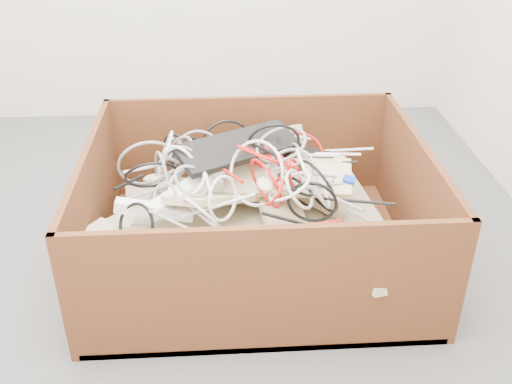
{
  "coord_description": "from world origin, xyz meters",
  "views": [
    {
      "loc": [
        0.12,
        -2.02,
        1.47
      ],
      "look_at": [
        0.24,
        -0.03,
        0.3
      ],
      "focal_mm": 41.8,
      "sensor_mm": 36.0,
      "label": 1
    }
  ],
  "objects": [
    {
      "name": "mice_scatter",
      "position": [
        0.25,
        -0.06,
        0.35
      ],
      "size": [
        0.85,
        0.82,
        0.19
      ],
      "color": "#BFB69A",
      "rests_on": "keyboard_pile"
    },
    {
      "name": "cable_tangle",
      "position": [
        0.17,
        -0.01,
        0.4
      ],
      "size": [
        1.1,
        0.79,
        0.4
      ],
      "color": "gray",
      "rests_on": "keyboard_pile"
    },
    {
      "name": "vga_plug",
      "position": [
        0.6,
        -0.05,
        0.35
      ],
      "size": [
        0.06,
        0.06,
        0.03
      ],
      "primitive_type": "cube",
      "rotation": [
        0.09,
        0.14,
        -0.42
      ],
      "color": "#0D37CB",
      "rests_on": "keyboard_pile"
    },
    {
      "name": "keyboard_pile",
      "position": [
        0.23,
        -0.02,
        0.29
      ],
      "size": [
        1.15,
        1.02,
        0.37
      ],
      "color": "beige",
      "rests_on": "cardboard_box"
    },
    {
      "name": "power_strip_right",
      "position": [
        -0.14,
        -0.17,
        0.32
      ],
      "size": [
        0.29,
        0.06,
        0.09
      ],
      "primitive_type": "cube",
      "rotation": [
        -0.1,
        0.17,
        -0.02
      ],
      "color": "white",
      "rests_on": "keyboard_pile"
    },
    {
      "name": "cardboard_box",
      "position": [
        0.22,
        -0.05,
        0.13
      ],
      "size": [
        1.29,
        1.07,
        0.52
      ],
      "color": "#3F1F0F",
      "rests_on": "ground"
    },
    {
      "name": "power_strip_left",
      "position": [
        -0.03,
        -0.1,
        0.36
      ],
      "size": [
        0.3,
        0.24,
        0.13
      ],
      "primitive_type": "cube",
      "rotation": [
        0.14,
        -0.26,
        0.6
      ],
      "color": "white",
      "rests_on": "keyboard_pile"
    },
    {
      "name": "ground",
      "position": [
        0.0,
        0.0,
        0.0
      ],
      "size": [
        3.0,
        3.0,
        0.0
      ],
      "primitive_type": "plane",
      "color": "#515254",
      "rests_on": "ground"
    }
  ]
}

